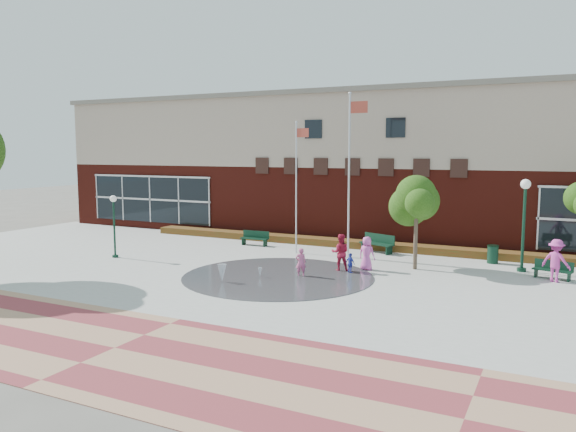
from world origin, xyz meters
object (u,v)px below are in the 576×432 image
at_px(child_splash, 301,262).
at_px(flagpole_left, 297,180).
at_px(trash_can, 493,254).
at_px(bench_left, 255,241).
at_px(flagpole_right, 350,166).

bearing_deg(child_splash, flagpole_left, -96.62).
height_order(flagpole_left, trash_can, flagpole_left).
bearing_deg(bench_left, flagpole_left, -19.35).
xyz_separation_m(flagpole_left, trash_can, (9.84, 1.73, -3.48)).
distance_m(bench_left, trash_can, 13.10).
bearing_deg(flagpole_right, child_splash, -90.94).
xyz_separation_m(flagpole_left, bench_left, (-3.24, 1.08, -3.67)).
height_order(flagpole_right, trash_can, flagpole_right).
bearing_deg(child_splash, trash_can, -170.88).
distance_m(trash_can, child_splash, 9.92).
relative_size(flagpole_right, trash_can, 9.22).
height_order(flagpole_right, bench_left, flagpole_right).
bearing_deg(flagpole_right, trash_can, 16.39).
distance_m(flagpole_left, trash_can, 10.58).
xyz_separation_m(bench_left, trash_can, (13.08, 0.65, 0.19)).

